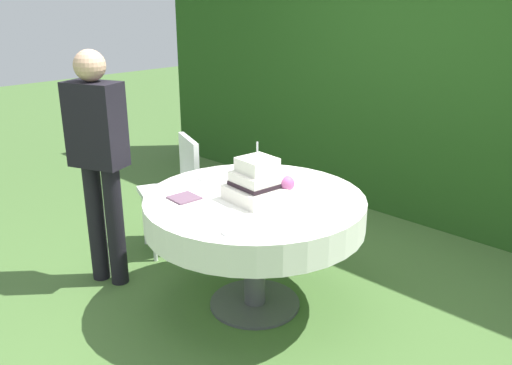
# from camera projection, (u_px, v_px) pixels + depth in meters

# --- Properties ---
(ground_plane) EXTENTS (20.00, 20.00, 0.00)m
(ground_plane) POSITION_uv_depth(u_px,v_px,m) (255.00, 304.00, 3.52)
(ground_plane) COLOR #476B33
(foliage_hedge) EXTENTS (6.39, 0.45, 2.73)m
(foliage_hedge) POSITION_uv_depth(u_px,v_px,m) (433.00, 63.00, 4.53)
(foliage_hedge) COLOR #234C19
(foliage_hedge) RESTS_ON ground_plane
(cake_table) EXTENTS (1.35, 1.35, 0.75)m
(cake_table) POSITION_uv_depth(u_px,v_px,m) (255.00, 212.00, 3.31)
(cake_table) COLOR #4C4C51
(cake_table) RESTS_ON ground_plane
(wedding_cake) EXTENTS (0.36, 0.35, 0.36)m
(wedding_cake) POSITION_uv_depth(u_px,v_px,m) (258.00, 183.00, 3.19)
(wedding_cake) COLOR white
(wedding_cake) RESTS_ON cake_table
(serving_plate_near) EXTENTS (0.13, 0.13, 0.01)m
(serving_plate_near) POSITION_uv_depth(u_px,v_px,m) (208.00, 178.00, 3.59)
(serving_plate_near) COLOR white
(serving_plate_near) RESTS_ON cake_table
(serving_plate_far) EXTENTS (0.14, 0.14, 0.01)m
(serving_plate_far) POSITION_uv_depth(u_px,v_px,m) (280.00, 171.00, 3.73)
(serving_plate_far) COLOR white
(serving_plate_far) RESTS_ON cake_table
(serving_plate_left) EXTENTS (0.10, 0.10, 0.01)m
(serving_plate_left) POSITION_uv_depth(u_px,v_px,m) (231.00, 232.00, 2.78)
(serving_plate_left) COLOR white
(serving_plate_left) RESTS_ON cake_table
(napkin_stack) EXTENTS (0.17, 0.17, 0.01)m
(napkin_stack) POSITION_uv_depth(u_px,v_px,m) (184.00, 198.00, 3.24)
(napkin_stack) COLOR #6B4C60
(napkin_stack) RESTS_ON cake_table
(garden_chair) EXTENTS (0.52, 0.52, 0.89)m
(garden_chair) POSITION_uv_depth(u_px,v_px,m) (177.00, 183.00, 4.14)
(garden_chair) COLOR white
(garden_chair) RESTS_ON ground_plane
(standing_person) EXTENTS (0.41, 0.32, 1.60)m
(standing_person) POSITION_uv_depth(u_px,v_px,m) (99.00, 154.00, 3.52)
(standing_person) COLOR black
(standing_person) RESTS_ON ground_plane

